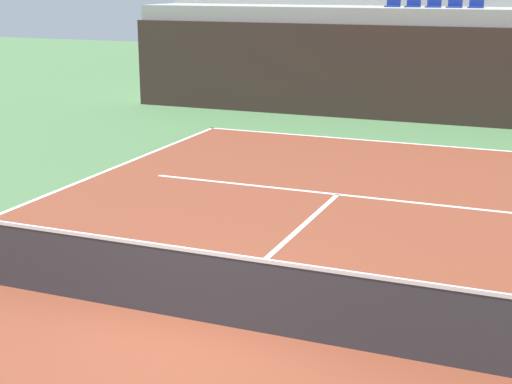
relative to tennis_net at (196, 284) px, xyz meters
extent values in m
plane|color=#477042|center=(0.00, 0.00, -0.51)|extent=(80.00, 80.00, 0.00)
cube|color=brown|center=(0.00, 0.00, -0.50)|extent=(11.00, 24.00, 0.01)
cube|color=white|center=(0.00, 11.95, -0.50)|extent=(11.00, 0.10, 0.00)
cube|color=white|center=(0.00, 6.40, -0.50)|extent=(8.26, 0.10, 0.00)
cube|color=white|center=(0.00, 3.20, -0.50)|extent=(0.10, 6.40, 0.00)
cube|color=#33231E|center=(0.00, 15.29, 0.94)|extent=(19.50, 0.30, 2.90)
cube|color=#9E9E99|center=(0.00, 16.64, 1.19)|extent=(19.50, 2.40, 3.39)
cube|color=#9E9E99|center=(0.00, 19.04, 1.73)|extent=(19.50, 2.40, 4.48)
cube|color=navy|center=(-1.29, 16.64, 2.91)|extent=(0.44, 0.44, 0.04)
cube|color=navy|center=(-0.64, 16.64, 2.91)|extent=(0.44, 0.44, 0.04)
cube|color=navy|center=(0.00, 16.64, 2.91)|extent=(0.44, 0.44, 0.04)
cube|color=navy|center=(0.64, 16.64, 2.91)|extent=(0.44, 0.44, 0.04)
cube|color=navy|center=(0.64, 16.84, 3.13)|extent=(0.44, 0.04, 0.40)
cube|color=navy|center=(1.29, 16.64, 2.91)|extent=(0.44, 0.44, 0.04)
cube|color=navy|center=(1.29, 16.84, 3.13)|extent=(0.44, 0.04, 0.40)
cube|color=#333338|center=(0.00, 0.00, -0.04)|extent=(10.90, 0.02, 0.92)
cube|color=white|center=(0.00, 0.00, 0.45)|extent=(10.90, 0.04, 0.05)
camera|label=1|loc=(4.05, -7.94, 3.69)|focal=53.24mm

